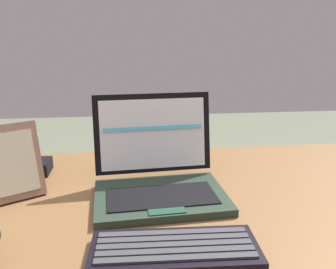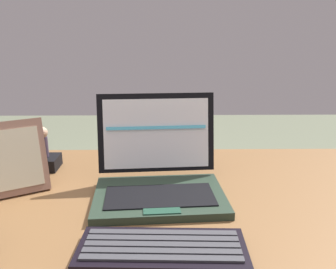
{
  "view_description": "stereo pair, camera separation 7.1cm",
  "coord_description": "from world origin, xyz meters",
  "px_view_note": "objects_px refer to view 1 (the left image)",
  "views": [
    {
      "loc": [
        -0.15,
        -0.69,
        1.11
      ],
      "look_at": [
        -0.06,
        0.07,
        0.88
      ],
      "focal_mm": 37.64,
      "sensor_mm": 36.0,
      "label": 1
    },
    {
      "loc": [
        -0.07,
        -0.7,
        1.11
      ],
      "look_at": [
        -0.06,
        0.07,
        0.88
      ],
      "focal_mm": 37.64,
      "sensor_mm": 36.0,
      "label": 2
    }
  ],
  "objects_px": {
    "external_keyboard": "(175,250)",
    "photo_frame": "(10,163)",
    "laptop_front": "(158,176)",
    "figurine": "(33,144)",
    "figurine_stand": "(36,167)"
  },
  "relations": [
    {
      "from": "laptop_front",
      "to": "external_keyboard",
      "type": "distance_m",
      "value": 0.25
    },
    {
      "from": "external_keyboard",
      "to": "figurine",
      "type": "bearing_deg",
      "value": 129.0
    },
    {
      "from": "external_keyboard",
      "to": "figurine",
      "type": "relative_size",
      "value": 3.38
    },
    {
      "from": "laptop_front",
      "to": "figurine",
      "type": "height_order",
      "value": "laptop_front"
    },
    {
      "from": "external_keyboard",
      "to": "photo_frame",
      "type": "distance_m",
      "value": 0.44
    },
    {
      "from": "figurine_stand",
      "to": "external_keyboard",
      "type": "bearing_deg",
      "value": -51.0
    },
    {
      "from": "laptop_front",
      "to": "figurine",
      "type": "distance_m",
      "value": 0.37
    },
    {
      "from": "laptop_front",
      "to": "photo_frame",
      "type": "distance_m",
      "value": 0.34
    },
    {
      "from": "external_keyboard",
      "to": "photo_frame",
      "type": "bearing_deg",
      "value": 143.09
    },
    {
      "from": "photo_frame",
      "to": "figurine_stand",
      "type": "bearing_deg",
      "value": 86.01
    },
    {
      "from": "laptop_front",
      "to": "photo_frame",
      "type": "relative_size",
      "value": 1.78
    },
    {
      "from": "photo_frame",
      "to": "figurine_stand",
      "type": "distance_m",
      "value": 0.17
    },
    {
      "from": "external_keyboard",
      "to": "photo_frame",
      "type": "xyz_separation_m",
      "value": [
        -0.35,
        0.26,
        0.08
      ]
    },
    {
      "from": "laptop_front",
      "to": "figurine_stand",
      "type": "xyz_separation_m",
      "value": [
        -0.33,
        0.17,
        -0.03
      ]
    },
    {
      "from": "external_keyboard",
      "to": "figurine_stand",
      "type": "relative_size",
      "value": 3.83
    }
  ]
}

